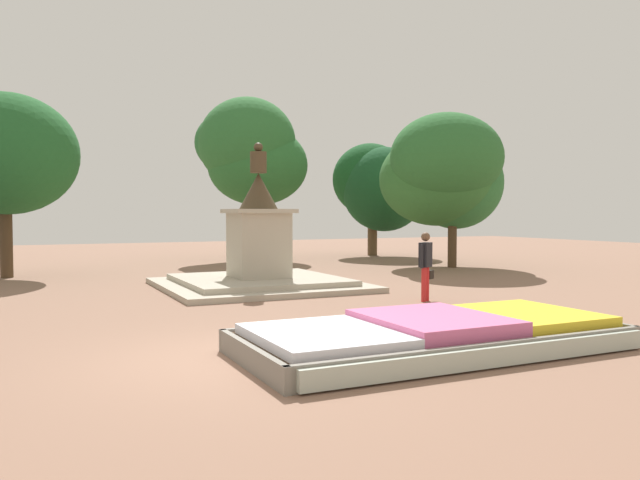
# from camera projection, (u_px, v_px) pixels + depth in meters

# --- Properties ---
(ground_plane) EXTENTS (78.06, 78.06, 0.00)m
(ground_plane) POSITION_uv_depth(u_px,v_px,m) (227.00, 360.00, 9.42)
(ground_plane) COLOR #8C6651
(flower_planter) EXTENTS (6.35, 2.88, 0.56)m
(flower_planter) POSITION_uv_depth(u_px,v_px,m) (436.00, 335.00, 10.07)
(flower_planter) COLOR #38281C
(flower_planter) RESTS_ON ground_plane
(statue_monument) EXTENTS (5.63, 5.63, 4.31)m
(statue_monument) POSITION_uv_depth(u_px,v_px,m) (259.00, 259.00, 18.57)
(statue_monument) COLOR #B1A793
(statue_monument) RESTS_ON ground_plane
(pedestrian_with_handbag) EXTENTS (0.65, 0.48, 1.74)m
(pedestrian_with_handbag) POSITION_uv_depth(u_px,v_px,m) (426.00, 262.00, 15.65)
(pedestrian_with_handbag) COLOR red
(pedestrian_with_handbag) RESTS_ON ground_plane
(park_tree_far_left) EXTENTS (4.74, 4.60, 6.33)m
(park_tree_far_left) POSITION_uv_depth(u_px,v_px,m) (3.00, 156.00, 21.12)
(park_tree_far_left) COLOR #4C3823
(park_tree_far_left) RESTS_ON ground_plane
(park_tree_behind_statue) EXTENTS (5.13, 5.11, 7.64)m
(park_tree_behind_statue) POSITION_uv_depth(u_px,v_px,m) (249.00, 152.00, 29.45)
(park_tree_behind_statue) COLOR brown
(park_tree_behind_statue) RESTS_ON ground_plane
(park_tree_far_right) EXTENTS (5.30, 5.61, 6.21)m
(park_tree_far_right) POSITION_uv_depth(u_px,v_px,m) (445.00, 174.00, 25.53)
(park_tree_far_right) COLOR #4C3823
(park_tree_far_right) RESTS_ON ground_plane
(park_tree_street_side) EXTENTS (4.58, 4.74, 5.87)m
(park_tree_street_side) POSITION_uv_depth(u_px,v_px,m) (379.00, 185.00, 32.21)
(park_tree_street_side) COLOR brown
(park_tree_street_side) RESTS_ON ground_plane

